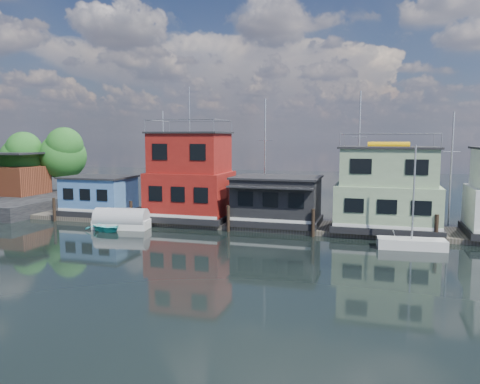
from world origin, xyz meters
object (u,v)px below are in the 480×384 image
(houseboat_blue, at_px, (99,195))
(dinghy_teal, at_px, (106,226))
(houseboat_dark, at_px, (277,200))
(tarp_runabout, at_px, (121,220))
(day_sailer, at_px, (412,243))
(houseboat_green, at_px, (387,190))
(houseboat_red, at_px, (190,178))
(dinghy_white, at_px, (395,237))

(houseboat_blue, xyz_separation_m, dinghy_teal, (4.06, -5.34, -1.83))
(houseboat_dark, relative_size, tarp_runabout, 1.51)
(houseboat_blue, bearing_deg, day_sailer, -9.77)
(tarp_runabout, bearing_deg, dinghy_teal, -132.62)
(houseboat_green, distance_m, day_sailer, 6.01)
(houseboat_blue, relative_size, houseboat_red, 0.54)
(houseboat_green, bearing_deg, houseboat_red, -180.00)
(dinghy_white, bearing_deg, tarp_runabout, 91.14)
(houseboat_dark, relative_size, day_sailer, 1.02)
(houseboat_blue, height_order, dinghy_teal, houseboat_blue)
(houseboat_blue, distance_m, tarp_runabout, 6.57)
(houseboat_green, bearing_deg, dinghy_teal, -166.63)
(houseboat_dark, bearing_deg, houseboat_green, 0.12)
(dinghy_teal, relative_size, day_sailer, 0.50)
(day_sailer, distance_m, dinghy_white, 1.55)
(houseboat_blue, xyz_separation_m, houseboat_dark, (17.50, -0.02, 0.21))
(houseboat_dark, bearing_deg, dinghy_white, -21.29)
(day_sailer, bearing_deg, dinghy_teal, 176.43)
(houseboat_red, xyz_separation_m, tarp_runabout, (-4.66, -4.18, -3.39))
(houseboat_dark, bearing_deg, dinghy_teal, -158.42)
(houseboat_red, bearing_deg, tarp_runabout, -138.13)
(tarp_runabout, bearing_deg, dinghy_white, -7.50)
(houseboat_blue, height_order, houseboat_red, houseboat_red)
(houseboat_red, bearing_deg, houseboat_dark, -0.14)
(houseboat_dark, xyz_separation_m, dinghy_teal, (-13.44, -5.32, -2.04))
(houseboat_red, bearing_deg, dinghy_white, -12.06)
(houseboat_blue, relative_size, dinghy_white, 3.17)
(houseboat_dark, distance_m, day_sailer, 11.90)
(houseboat_red, distance_m, houseboat_dark, 8.18)
(dinghy_teal, xyz_separation_m, day_sailer, (24.13, 0.48, 0.05))
(dinghy_white, bearing_deg, day_sailer, -135.09)
(houseboat_blue, xyz_separation_m, houseboat_red, (9.50, 0.00, 1.90))
(houseboat_dark, height_order, dinghy_white, houseboat_dark)
(day_sailer, relative_size, dinghy_white, 3.61)
(tarp_runabout, height_order, day_sailer, day_sailer)
(dinghy_white, bearing_deg, houseboat_blue, 82.16)
(houseboat_blue, xyz_separation_m, tarp_runabout, (4.84, -4.18, -1.50))
(houseboat_red, relative_size, houseboat_dark, 1.60)
(dinghy_white, bearing_deg, houseboat_red, 78.00)
(houseboat_green, relative_size, tarp_runabout, 1.71)
(houseboat_dark, distance_m, houseboat_green, 9.07)
(houseboat_green, bearing_deg, houseboat_blue, -180.00)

